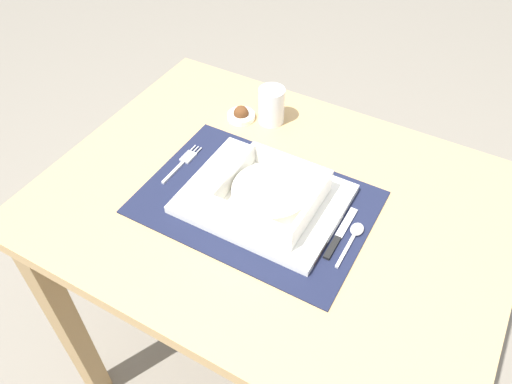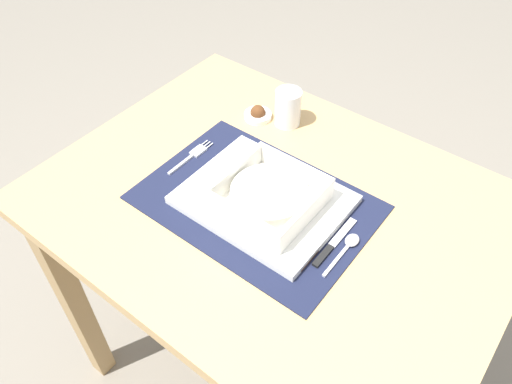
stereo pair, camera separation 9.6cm
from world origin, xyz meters
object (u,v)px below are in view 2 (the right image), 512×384
object	(u,v)px
porridge_bowl	(269,196)
drinking_glass	(288,109)
spoon	(349,244)
condiment_saucer	(258,114)
dining_table	(273,239)
fork	(193,155)
bread_knife	(316,249)
butter_knife	(332,245)

from	to	relation	value
porridge_bowl	drinking_glass	bearing A→B (deg)	117.89
spoon	condiment_saucer	xyz separation A→B (m)	(-0.36, 0.20, 0.00)
dining_table	drinking_glass	bearing A→B (deg)	119.45
fork	spoon	size ratio (longest dim) A/B	1.15
spoon	fork	bearing A→B (deg)	-178.70
spoon	drinking_glass	distance (m)	0.37
porridge_bowl	spoon	xyz separation A→B (m)	(0.17, 0.02, -0.03)
porridge_bowl	bread_knife	xyz separation A→B (m)	(0.13, -0.03, -0.03)
butter_knife	condiment_saucer	size ratio (longest dim) A/B	2.11
spoon	drinking_glass	bearing A→B (deg)	145.09
fork	bread_knife	xyz separation A→B (m)	(0.35, -0.05, 0.00)
dining_table	spoon	size ratio (longest dim) A/B	8.04
fork	spoon	bearing A→B (deg)	-0.72
bread_knife	drinking_glass	size ratio (longest dim) A/B	1.53
condiment_saucer	drinking_glass	bearing A→B (deg)	22.16
drinking_glass	butter_knife	bearing A→B (deg)	-42.07
spoon	bread_knife	xyz separation A→B (m)	(-0.04, -0.04, -0.00)
fork	condiment_saucer	bearing A→B (deg)	82.84
drinking_glass	spoon	bearing A→B (deg)	-37.53
fork	drinking_glass	distance (m)	0.24
porridge_bowl	condiment_saucer	bearing A→B (deg)	131.71
porridge_bowl	butter_knife	size ratio (longest dim) A/B	1.30
dining_table	porridge_bowl	bearing A→B (deg)	-75.66
porridge_bowl	bread_knife	world-z (taller)	porridge_bowl
dining_table	fork	world-z (taller)	fork
porridge_bowl	spoon	distance (m)	0.17
porridge_bowl	bread_knife	size ratio (longest dim) A/B	1.34
drinking_glass	bread_knife	bearing A→B (deg)	-46.86
butter_knife	spoon	bearing A→B (deg)	39.55
spoon	butter_knife	world-z (taller)	spoon
dining_table	fork	distance (m)	0.25
drinking_glass	condiment_saucer	size ratio (longest dim) A/B	1.33
butter_knife	drinking_glass	world-z (taller)	drinking_glass
fork	bread_knife	world-z (taller)	bread_knife
spoon	condiment_saucer	world-z (taller)	condiment_saucer
porridge_bowl	spoon	world-z (taller)	porridge_bowl
spoon	condiment_saucer	size ratio (longest dim) A/B	1.77
bread_knife	condiment_saucer	distance (m)	0.40
fork	spoon	distance (m)	0.39
fork	bread_knife	bearing A→B (deg)	-8.15
spoon	drinking_glass	world-z (taller)	drinking_glass
fork	drinking_glass	size ratio (longest dim) A/B	1.52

